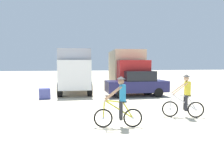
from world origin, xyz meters
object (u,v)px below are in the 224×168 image
object	(u,v)px
sedan_parked	(137,84)
cyclist_orange_shirt	(120,104)
cyclist_cowboy_hat	(185,98)
box_truck_tan_camper	(126,68)
box_truck_grey_hauler	(75,68)
supply_crate	(45,94)

from	to	relation	value
sedan_parked	cyclist_orange_shirt	xyz separation A→B (m)	(-2.95, -6.84, -0.04)
cyclist_cowboy_hat	box_truck_tan_camper	bearing A→B (deg)	89.06
box_truck_grey_hauler	cyclist_orange_shirt	size ratio (longest dim) A/B	3.75
box_truck_tan_camper	cyclist_orange_shirt	distance (m)	10.78
sedan_parked	cyclist_cowboy_hat	size ratio (longest dim) A/B	2.32
box_truck_grey_hauler	supply_crate	size ratio (longest dim) A/B	10.15
cyclist_orange_shirt	supply_crate	distance (m)	7.71
box_truck_grey_hauler	box_truck_tan_camper	distance (m)	4.33
box_truck_grey_hauler	sedan_parked	distance (m)	5.49
sedan_parked	cyclist_orange_shirt	size ratio (longest dim) A/B	2.32
box_truck_tan_camper	sedan_parked	size ratio (longest dim) A/B	1.65
cyclist_cowboy_hat	supply_crate	size ratio (longest dim) A/B	2.70
sedan_parked	cyclist_cowboy_hat	distance (m)	6.03
cyclist_orange_shirt	box_truck_grey_hauler	bearing A→B (deg)	96.42
sedan_parked	supply_crate	bearing A→B (deg)	178.62
box_truck_tan_camper	box_truck_grey_hauler	bearing A→B (deg)	178.95
cyclist_cowboy_hat	supply_crate	xyz separation A→B (m)	(-6.23, 6.18, -0.51)
box_truck_tan_camper	cyclist_cowboy_hat	bearing A→B (deg)	-90.94
supply_crate	box_truck_tan_camper	bearing A→B (deg)	27.09
cyclist_orange_shirt	supply_crate	bearing A→B (deg)	114.76
box_truck_tan_camper	sedan_parked	distance (m)	3.56
box_truck_grey_hauler	box_truck_tan_camper	size ratio (longest dim) A/B	0.98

